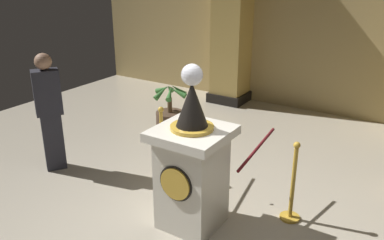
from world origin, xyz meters
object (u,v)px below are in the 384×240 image
at_px(bystander_guest, 49,109).
at_px(pedestal_clock, 192,167).
at_px(stanchion_far, 162,152).
at_px(stanchion_near, 292,193).
at_px(potted_palm_left, 170,118).

bearing_deg(bystander_guest, pedestal_clock, -2.05).
height_order(stanchion_far, bystander_guest, bystander_guest).
bearing_deg(pedestal_clock, bystander_guest, 177.95).
bearing_deg(stanchion_near, bystander_guest, -169.63).
relative_size(stanchion_far, bystander_guest, 0.61).
bearing_deg(bystander_guest, potted_palm_left, 71.15).
xyz_separation_m(pedestal_clock, stanchion_near, (0.93, 0.71, -0.39)).
xyz_separation_m(pedestal_clock, bystander_guest, (-2.45, 0.09, 0.18)).
xyz_separation_m(potted_palm_left, bystander_guest, (-0.67, -1.97, 0.62)).
bearing_deg(bystander_guest, stanchion_near, 10.37).
bearing_deg(stanchion_near, stanchion_far, 179.00).
bearing_deg(pedestal_clock, potted_palm_left, 130.76).
bearing_deg(stanchion_far, potted_palm_left, 121.36).
bearing_deg(potted_palm_left, pedestal_clock, -49.24).
distance_m(stanchion_near, potted_palm_left, 3.02).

